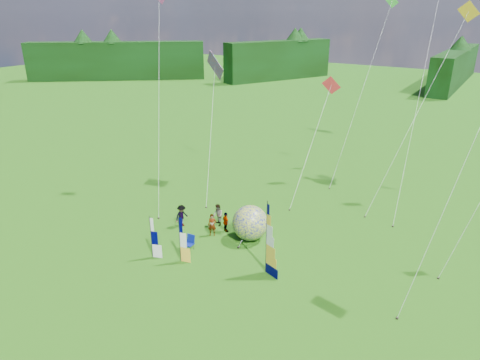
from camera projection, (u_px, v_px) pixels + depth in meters
The scene contains 17 objects.
ground at pixel (217, 292), 24.88m from camera, with size 220.00×220.00×0.00m, color #2D4F0C.
treeline_ring at pixel (216, 232), 23.39m from camera, with size 210.00×210.00×8.00m, color #0C3A11, non-canonical shape.
feather_banner_main at pixel (266, 239), 25.97m from camera, with size 1.28×0.10×4.72m, color #000043, non-canonical shape.
side_banner_left at pixel (180, 240), 27.38m from camera, with size 0.90×0.10×3.20m, color yellow, non-canonical shape.
side_banner_far at pixel (151, 238), 27.89m from camera, with size 0.88×0.10×2.92m, color white, non-canonical shape.
bol_inflatable at pixel (250, 223), 30.22m from camera, with size 2.54×2.54×2.54m, color #00047F.
spectator_a at pixel (212, 225), 30.85m from camera, with size 0.61×0.40×1.68m, color #66594C.
spectator_b at pixel (218, 215), 32.29m from camera, with size 0.83×0.41×1.71m, color #66594C.
spectator_c at pixel (182, 216), 32.12m from camera, with size 1.13×0.42×1.75m, color #66594C.
spectator_d at pixel (226, 222), 31.38m from camera, with size 0.91×0.37×1.56m, color #66594C.
camp_chair at pixel (189, 243), 29.01m from camera, with size 0.64×0.64×1.11m, color navy, non-canonical shape.
kite_whale at pixel (421, 85), 34.36m from camera, with size 4.56×16.39×19.31m, color black, non-canonical shape.
kite_rainbow_delta at pixel (210, 121), 36.40m from camera, with size 8.01×10.96×12.86m, color red, non-canonical shape.
small_kite_red at pixel (312, 137), 36.46m from camera, with size 3.33×11.25×10.34m, color red, non-canonical shape.
small_kite_orange at pixel (417, 107), 33.09m from camera, with size 6.42×11.07×16.48m, color yellow, non-canonical shape.
small_kite_pink at pixel (158, 98), 33.89m from camera, with size 6.66×8.71×17.52m, color #DC40A0, non-canonical shape.
small_kite_green at pixel (362, 88), 39.74m from camera, with size 2.88×12.24×16.97m, color green, non-canonical shape.
Camera 1 is at (12.34, -16.58, 15.39)m, focal length 32.00 mm.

